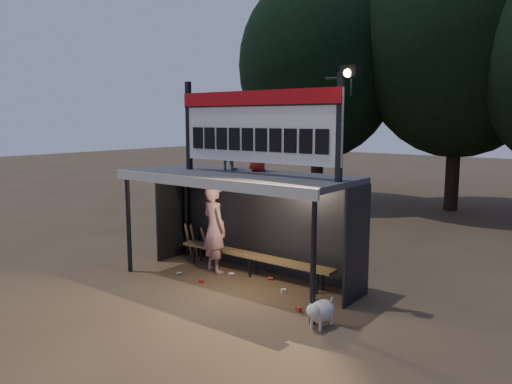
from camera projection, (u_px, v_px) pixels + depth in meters
ground at (237, 282)px, 10.56m from camera, size 80.00×80.00×0.00m
player at (214, 228)px, 11.13m from camera, size 0.84×0.67×2.00m
child_a at (229, 147)px, 10.84m from camera, size 0.50×0.40×0.99m
child_b at (258, 148)px, 10.51m from camera, size 0.49×0.33×0.97m
dugout_shelter at (244, 195)px, 10.49m from camera, size 5.10×2.08×2.32m
scoreboard_assembly at (258, 124)px, 9.74m from camera, size 4.10×0.27×1.99m
bench at (253, 256)px, 10.93m from camera, size 4.00×0.35×0.48m
tree_left at (319, 66)px, 20.02m from camera, size 6.46×6.46×9.27m
tree_mid at (460, 43)px, 18.08m from camera, size 7.22×7.22×10.36m
dog at (321, 311)px, 8.23m from camera, size 0.36×0.81×0.49m
bats at (197, 241)px, 12.33m from camera, size 0.68×0.35×0.84m
litter at (252, 286)px, 10.20m from camera, size 3.35×1.22×0.08m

